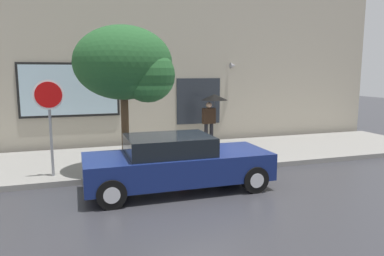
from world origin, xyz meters
name	(u,v)px	position (x,y,z in m)	size (l,w,h in m)	color
ground_plane	(188,187)	(0.00, 0.00, 0.00)	(60.00, 60.00, 0.00)	#333338
sidewalk	(161,158)	(0.00, 3.00, 0.07)	(20.00, 4.00, 0.15)	gray
building_facade	(144,55)	(-0.02, 5.50, 3.48)	(20.00, 0.67, 7.00)	#B2A893
parked_car	(176,163)	(-0.31, -0.06, 0.67)	(4.45, 1.81, 1.34)	navy
fire_hydrant	(182,150)	(0.41, 1.85, 0.56)	(0.30, 0.44, 0.82)	red
pedestrian_with_umbrella	(213,105)	(2.25, 4.12, 1.66)	(0.99, 0.99, 1.89)	black
street_tree	(128,66)	(-1.18, 1.55, 3.01)	(2.64, 2.24, 3.93)	#4C3823
stop_sign	(49,109)	(-3.21, 1.54, 1.92)	(0.76, 0.10, 2.51)	gray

